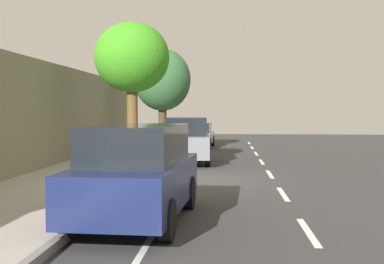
{
  "coord_description": "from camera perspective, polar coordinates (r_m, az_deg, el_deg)",
  "views": [
    {
      "loc": [
        -0.99,
        16.08,
        2.3
      ],
      "look_at": [
        0.73,
        -8.04,
        1.22
      ],
      "focal_mm": 46.09,
      "sensor_mm": 36.0,
      "label": 1
    }
  ],
  "objects": [
    {
      "name": "bicycle_at_curb",
      "position": [
        25.61,
        -1.24,
        -1.8
      ],
      "size": [
        1.69,
        0.49,
        0.73
      ],
      "color": "black",
      "rests_on": "ground"
    },
    {
      "name": "parked_suv_grey_second",
      "position": [
        21.49,
        -0.6,
        -0.85
      ],
      "size": [
        2.18,
        4.81,
        1.99
      ],
      "color": "slate",
      "rests_on": "ground"
    },
    {
      "name": "street_tree_mid_block",
      "position": [
        19.63,
        -6.95,
        8.4
      ],
      "size": [
        2.93,
        2.93,
        5.59
      ],
      "color": "brown",
      "rests_on": "sidewalk"
    },
    {
      "name": "parked_sedan_silver_nearest",
      "position": [
        30.39,
        0.68,
        -0.37
      ],
      "size": [
        1.98,
        4.47,
        1.52
      ],
      "color": "#B7BABF",
      "rests_on": "ground"
    },
    {
      "name": "sidewalk",
      "position": [
        16.93,
        -12.56,
        -5.04
      ],
      "size": [
        3.83,
        39.1,
        0.17
      ],
      "primitive_type": "cube",
      "color": "#A9A29A",
      "rests_on": "ground"
    },
    {
      "name": "lane_stripe_centre",
      "position": [
        15.87,
        9.64,
        -5.8
      ],
      "size": [
        0.14,
        40.0,
        0.01
      ],
      "color": "white",
      "rests_on": "ground"
    },
    {
      "name": "parked_suv_dark_blue_mid",
      "position": [
        10.19,
        -6.31,
        -4.64
      ],
      "size": [
        2.17,
        4.8,
        1.99
      ],
      "color": "navy",
      "rests_on": "ground"
    },
    {
      "name": "cyclist_with_backpack",
      "position": [
        26.03,
        -1.64,
        -0.23
      ],
      "size": [
        0.49,
        0.6,
        1.71
      ],
      "color": "#C6B284",
      "rests_on": "ground"
    },
    {
      "name": "fire_hydrant",
      "position": [
        10.4,
        -14.37,
        -6.99
      ],
      "size": [
        0.22,
        0.22,
        0.84
      ],
      "color": "red",
      "rests_on": "sidewalk"
    },
    {
      "name": "ground",
      "position": [
        16.27,
        0.56,
        -5.58
      ],
      "size": [
        62.56,
        62.56,
        0.0
      ],
      "primitive_type": "plane",
      "color": "#353535"
    },
    {
      "name": "street_tree_near_cyclist",
      "position": [
        28.54,
        -3.44,
        5.98
      ],
      "size": [
        3.26,
        3.26,
        5.67
      ],
      "color": "#49341F",
      "rests_on": "sidewalk"
    },
    {
      "name": "curb_edge",
      "position": [
        16.47,
        -5.88,
        -5.2
      ],
      "size": [
        0.16,
        39.1,
        0.17
      ],
      "primitive_type": "cube",
      "color": "gray",
      "rests_on": "ground"
    },
    {
      "name": "lane_stripe_bike_edge",
      "position": [
        16.3,
        -0.76,
        -5.55
      ],
      "size": [
        0.12,
        39.1,
        0.01
      ],
      "primitive_type": "cube",
      "color": "white",
      "rests_on": "ground"
    },
    {
      "name": "building_facade",
      "position": [
        17.53,
        -19.42,
        1.64
      ],
      "size": [
        0.5,
        39.1,
        4.13
      ],
      "primitive_type": "cube",
      "color": "#767459",
      "rests_on": "ground"
    }
  ]
}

